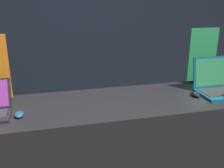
# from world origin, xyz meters

# --- Properties ---
(wall_back) EXTENTS (8.00, 0.05, 2.80)m
(wall_back) POSITION_xyz_m (0.00, 2.11, 1.40)
(wall_back) COLOR black
(wall_back) RESTS_ON ground_plane
(display_counter) EXTENTS (2.38, 0.68, 0.95)m
(display_counter) POSITION_xyz_m (0.00, 0.34, 0.47)
(display_counter) COLOR black
(display_counter) RESTS_ON ground_plane
(mouse_front) EXTENTS (0.06, 0.11, 0.03)m
(mouse_front) POSITION_xyz_m (-0.69, 0.24, 0.96)
(mouse_front) COLOR navy
(mouse_front) RESTS_ON display_counter
(laptop_back) EXTENTS (0.39, 0.33, 0.30)m
(laptop_back) POSITION_xyz_m (0.96, 0.33, 1.02)
(laptop_back) COLOR #0F5170
(laptop_back) RESTS_ON display_counter
(mouse_back) EXTENTS (0.07, 0.11, 0.04)m
(mouse_back) POSITION_xyz_m (0.72, 0.29, 0.97)
(mouse_back) COLOR black
(mouse_back) RESTS_ON display_counter
(promo_stand_back) EXTENTS (0.29, 0.07, 0.53)m
(promo_stand_back) POSITION_xyz_m (0.96, 0.62, 1.20)
(promo_stand_back) COLOR black
(promo_stand_back) RESTS_ON display_counter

